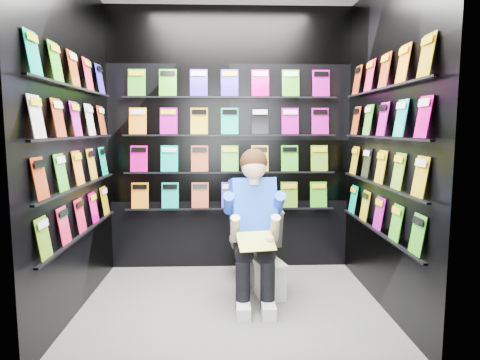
{
  "coord_description": "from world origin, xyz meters",
  "views": [
    {
      "loc": [
        -0.05,
        -3.29,
        1.43
      ],
      "look_at": [
        0.07,
        0.15,
        1.0
      ],
      "focal_mm": 32.0,
      "sensor_mm": 36.0,
      "label": 1
    }
  ],
  "objects": [
    {
      "name": "floor",
      "position": [
        0.0,
        0.0,
        0.0
      ],
      "size": [
        2.4,
        2.4,
        0.0
      ],
      "primitive_type": "plane",
      "color": "slate",
      "rests_on": "ground"
    },
    {
      "name": "wall_back",
      "position": [
        0.0,
        1.0,
        1.3
      ],
      "size": [
        2.4,
        0.04,
        2.6
      ],
      "primitive_type": "cube",
      "color": "black",
      "rests_on": "floor"
    },
    {
      "name": "wall_front",
      "position": [
        0.0,
        -1.0,
        1.3
      ],
      "size": [
        2.4,
        0.04,
        2.6
      ],
      "primitive_type": "cube",
      "color": "black",
      "rests_on": "floor"
    },
    {
      "name": "wall_left",
      "position": [
        -1.2,
        0.0,
        1.3
      ],
      "size": [
        0.04,
        2.0,
        2.6
      ],
      "primitive_type": "cube",
      "color": "black",
      "rests_on": "floor"
    },
    {
      "name": "wall_right",
      "position": [
        1.2,
        0.0,
        1.3
      ],
      "size": [
        0.04,
        2.0,
        2.6
      ],
      "primitive_type": "cube",
      "color": "black",
      "rests_on": "floor"
    },
    {
      "name": "comics_back",
      "position": [
        0.0,
        0.97,
        1.31
      ],
      "size": [
        2.1,
        0.06,
        1.37
      ],
      "primitive_type": null,
      "color": "red",
      "rests_on": "wall_back"
    },
    {
      "name": "comics_left",
      "position": [
        -1.17,
        0.0,
        1.31
      ],
      "size": [
        0.06,
        1.7,
        1.37
      ],
      "primitive_type": null,
      "color": "red",
      "rests_on": "wall_left"
    },
    {
      "name": "comics_right",
      "position": [
        1.17,
        0.0,
        1.31
      ],
      "size": [
        0.06,
        1.7,
        1.37
      ],
      "primitive_type": null,
      "color": "red",
      "rests_on": "wall_right"
    },
    {
      "name": "toilet",
      "position": [
        0.18,
        0.55,
        0.37
      ],
      "size": [
        0.54,
        0.81,
        0.73
      ],
      "primitive_type": "imported",
      "rotation": [
        0.0,
        0.0,
        3.32
      ],
      "color": "white",
      "rests_on": "floor"
    },
    {
      "name": "longbox",
      "position": [
        0.31,
        0.23,
        0.14
      ],
      "size": [
        0.29,
        0.41,
        0.28
      ],
      "primitive_type": "cube",
      "rotation": [
        0.0,
        0.0,
        0.24
      ],
      "color": "white",
      "rests_on": "floor"
    },
    {
      "name": "longbox_lid",
      "position": [
        0.31,
        0.23,
        0.29
      ],
      "size": [
        0.31,
        0.43,
        0.03
      ],
      "primitive_type": "cube",
      "rotation": [
        0.0,
        0.0,
        0.24
      ],
      "color": "white",
      "rests_on": "longbox"
    },
    {
      "name": "reader",
      "position": [
        0.18,
        0.17,
        0.75
      ],
      "size": [
        0.62,
        0.8,
        1.34
      ],
      "primitive_type": null,
      "rotation": [
        0.0,
        0.0,
        0.18
      ],
      "color": "#0235C2",
      "rests_on": "toilet"
    },
    {
      "name": "held_comic",
      "position": [
        0.18,
        -0.18,
        0.58
      ],
      "size": [
        0.3,
        0.21,
        0.12
      ],
      "primitive_type": "cube",
      "rotation": [
        -0.96,
        0.0,
        0.18
      ],
      "color": "green",
      "rests_on": "reader"
    }
  ]
}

